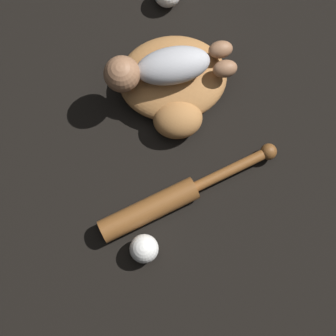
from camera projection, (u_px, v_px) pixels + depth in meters
The scene contains 5 objects.
ground_plane at pixel (175, 98), 1.53m from camera, with size 6.00×6.00×0.00m, color black.
baseball_glove at pixel (174, 85), 1.49m from camera, with size 0.36×0.35×0.09m.
baby_figure at pixel (162, 68), 1.41m from camera, with size 0.33×0.23×0.09m.
baseball_bat at pixel (168, 200), 1.44m from camera, with size 0.39×0.37×0.06m.
baseball at pixel (144, 249), 1.40m from camera, with size 0.07×0.07×0.07m.
Camera 1 is at (-0.13, 0.50, 1.45)m, focal length 60.00 mm.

